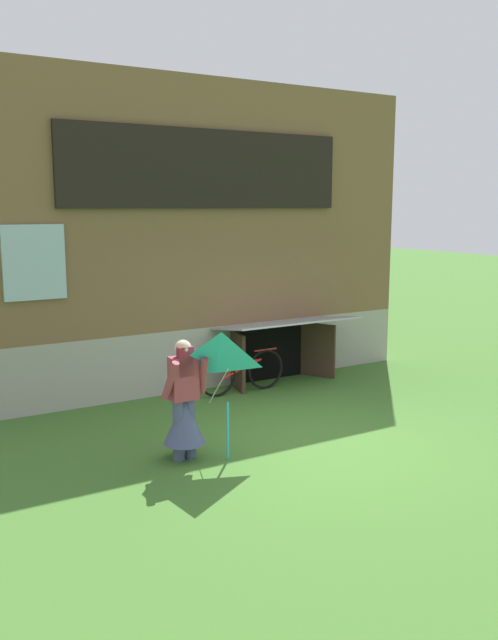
{
  "coord_description": "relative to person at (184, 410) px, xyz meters",
  "views": [
    {
      "loc": [
        -5.15,
        -6.95,
        3.12
      ],
      "look_at": [
        -0.22,
        1.3,
        1.47
      ],
      "focal_mm": 37.42,
      "sensor_mm": 36.0,
      "label": 1
    }
  ],
  "objects": [
    {
      "name": "log_house",
      "position": [
        1.78,
        5.42,
        1.96
      ],
      "size": [
        8.16,
        6.44,
        5.19
      ],
      "color": "#9E998E",
      "rests_on": "ground_plane"
    },
    {
      "name": "ground_plane",
      "position": [
        1.78,
        -0.24,
        -0.64
      ],
      "size": [
        60.0,
        60.0,
        0.0
      ],
      "primitive_type": "plane",
      "color": "#3D6B28"
    },
    {
      "name": "kite",
      "position": [
        0.27,
        -0.49,
        0.63
      ],
      "size": [
        1.01,
        0.91,
        1.59
      ],
      "color": "#2DB2CC",
      "rests_on": "ground_plane"
    },
    {
      "name": "person",
      "position": [
        0.0,
        0.0,
        0.0
      ],
      "size": [
        0.6,
        0.52,
        1.52
      ],
      "rotation": [
        0.0,
        0.0,
        0.37
      ],
      "color": "#474C75",
      "rests_on": "ground_plane"
    },
    {
      "name": "bicycle_red",
      "position": [
        2.11,
        2.22,
        -0.27
      ],
      "size": [
        1.64,
        0.08,
        0.75
      ],
      "rotation": [
        0.0,
        0.0,
        0.0
      ],
      "color": "black",
      "rests_on": "ground_plane"
    }
  ]
}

